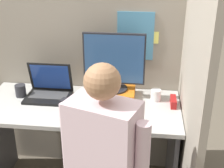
# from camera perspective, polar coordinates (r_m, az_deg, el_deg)

# --- Properties ---
(cubicle_panel_back) EXTENTS (1.95, 0.05, 1.69)m
(cubicle_panel_back) POSITION_cam_1_polar(r_m,az_deg,el_deg) (2.55, -4.29, 1.62)
(cubicle_panel_back) COLOR gray
(cubicle_panel_back) RESTS_ON ground
(cubicle_panel_right) EXTENTS (0.04, 1.27, 1.69)m
(cubicle_panel_right) POSITION_cam_1_polar(r_m,az_deg,el_deg) (2.16, 13.53, -3.51)
(cubicle_panel_right) COLOR gray
(cubicle_panel_right) RESTS_ON ground
(desk) EXTENTS (1.45, 0.64, 0.76)m
(desk) POSITION_cam_1_polar(r_m,az_deg,el_deg) (2.38, -5.68, -7.80)
(desk) COLOR #B7B7B2
(desk) RESTS_ON ground
(paper_box) EXTENTS (0.31, 0.25, 0.07)m
(paper_box) POSITION_cam_1_polar(r_m,az_deg,el_deg) (2.37, 0.36, -1.67)
(paper_box) COLOR orange
(paper_box) RESTS_ON desk
(monitor) EXTENTS (0.45, 0.20, 0.43)m
(monitor) POSITION_cam_1_polar(r_m,az_deg,el_deg) (2.27, 0.38, 4.05)
(monitor) COLOR #232328
(monitor) RESTS_ON paper_box
(laptop) EXTENTS (0.33, 0.25, 0.26)m
(laptop) POSITION_cam_1_polar(r_m,az_deg,el_deg) (2.42, -11.44, -1.22)
(laptop) COLOR black
(laptop) RESTS_ON desk
(mouse) EXTENTS (0.06, 0.06, 0.03)m
(mouse) POSITION_cam_1_polar(r_m,az_deg,el_deg) (2.15, -6.20, -5.27)
(mouse) COLOR gray
(mouse) RESTS_ON desk
(stapler) EXTENTS (0.04, 0.14, 0.06)m
(stapler) POSITION_cam_1_polar(r_m,az_deg,el_deg) (2.30, 11.14, -3.19)
(stapler) COLOR #A31919
(stapler) RESTS_ON desk
(carrot_toy) EXTENTS (0.05, 0.11, 0.05)m
(carrot_toy) POSITION_cam_1_polar(r_m,az_deg,el_deg) (2.05, -0.26, -6.36)
(carrot_toy) COLOR orange
(carrot_toy) RESTS_ON desk
(coffee_mug) EXTENTS (0.08, 0.08, 0.08)m
(coffee_mug) POSITION_cam_1_polar(r_m,az_deg,el_deg) (2.34, 8.00, -2.00)
(coffee_mug) COLOR white
(coffee_mug) RESTS_ON desk
(pen_cup) EXTENTS (0.08, 0.08, 0.09)m
(pen_cup) POSITION_cam_1_polar(r_m,az_deg,el_deg) (2.48, -16.39, -1.16)
(pen_cup) COLOR #28282D
(pen_cup) RESTS_ON desk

